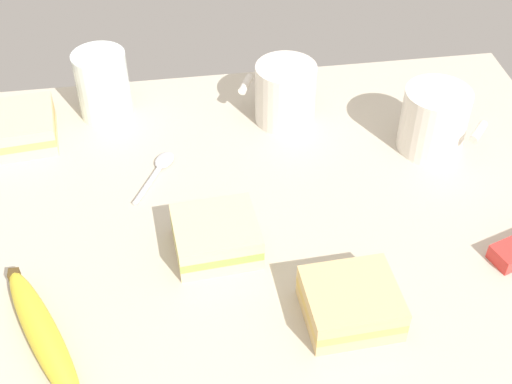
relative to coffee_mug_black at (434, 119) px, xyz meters
The scene contains 9 objects.
tabletop 28.40cm from the coffee_mug_black, 19.42° to the left, with size 90.00×64.00×2.00cm, color #BCB29E.
coffee_mug_black is the anchor object (origin of this frame).
coffee_mug_milky 21.43cm from the coffee_mug_black, 26.29° to the right, with size 11.23×8.99×9.03cm.
sandwich_main 35.59cm from the coffee_mug_black, 25.80° to the left, with size 10.48×9.57×4.40cm.
sandwich_side 33.29cm from the coffee_mug_black, 56.14° to the left, with size 10.41×9.46×4.40cm.
sandwich_extra 58.86cm from the coffee_mug_black, ahead, with size 12.02×11.04×4.40cm.
glass_of_milk 47.68cm from the coffee_mug_black, 17.95° to the right, with size 7.70×7.70×10.17cm.
banana 57.93cm from the coffee_mug_black, 27.19° to the left, with size 11.20×20.00×3.22cm.
spoon 38.54cm from the coffee_mug_black, ahead, with size 6.43×10.55×0.80cm.
Camera 1 is at (9.32, 63.76, 64.06)cm, focal length 48.77 mm.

